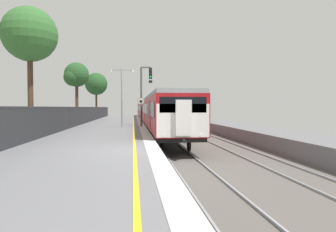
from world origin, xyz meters
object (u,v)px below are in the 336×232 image
background_tree_centre (76,76)px  background_tree_right (28,36)px  background_tree_left (96,84)px  commuter_train_at_platform (150,110)px  signal_gantry (144,89)px  speed_limit_sign (141,108)px  platform_lamp_mid (122,92)px

background_tree_centre → background_tree_right: size_ratio=0.88×
background_tree_left → background_tree_centre: bearing=-100.7°
commuter_train_at_platform → signal_gantry: 18.13m
speed_limit_sign → background_tree_left: bearing=105.9°
signal_gantry → background_tree_centre: size_ratio=0.74×
commuter_train_at_platform → speed_limit_sign: bearing=-95.2°
speed_limit_sign → signal_gantry: bearing=81.5°
signal_gantry → platform_lamp_mid: bearing=-132.3°
signal_gantry → platform_lamp_mid: size_ratio=1.10×
speed_limit_sign → background_tree_centre: (-7.84, 13.68, 4.06)m
signal_gantry → commuter_train_at_platform: bearing=85.3°
signal_gantry → background_tree_right: 10.95m
speed_limit_sign → background_tree_left: 23.14m
commuter_train_at_platform → background_tree_centre: bearing=-145.4°
commuter_train_at_platform → background_tree_left: bearing=168.6°
background_tree_centre → signal_gantry: bearing=-54.0°
speed_limit_sign → background_tree_right: background_tree_right is taller
signal_gantry → speed_limit_sign: size_ratio=2.17×
platform_lamp_mid → background_tree_centre: bearing=114.9°
commuter_train_at_platform → signal_gantry: signal_gantry is taller
commuter_train_at_platform → background_tree_left: background_tree_left is taller
background_tree_left → background_tree_centre: 8.46m
signal_gantry → background_tree_left: (-6.63, 19.58, 1.83)m
background_tree_right → speed_limit_sign: bearing=31.2°
signal_gantry → background_tree_centre: background_tree_centre is taller
platform_lamp_mid → background_tree_right: (-5.93, -4.80, 3.46)m
platform_lamp_mid → background_tree_right: 8.38m
speed_limit_sign → background_tree_right: size_ratio=0.30×
speed_limit_sign → background_tree_centre: background_tree_centre is taller
background_tree_left → background_tree_right: (-1.26, -26.53, 1.22)m
background_tree_left → platform_lamp_mid: bearing=-77.9°
commuter_train_at_platform → background_tree_centre: (-9.69, -6.67, 4.39)m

